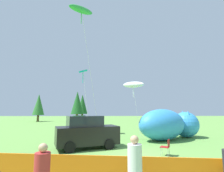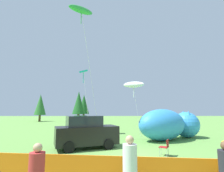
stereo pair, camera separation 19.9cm
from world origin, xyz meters
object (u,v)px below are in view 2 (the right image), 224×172
spectator_in_black_shirt (130,167)px  parked_car (86,132)px  inflatable_cat (169,125)px  kite_green_fish (81,10)px  folding_chair (165,146)px  kite_teal_diamond (84,72)px  kite_white_ghost (133,85)px

spectator_in_black_shirt → parked_car: bearing=107.3°
inflatable_cat → kite_green_fish: kite_green_fish is taller
parked_car → spectator_in_black_shirt: (2.16, -6.97, -0.05)m
folding_chair → inflatable_cat: inflatable_cat is taller
parked_car → kite_green_fish: bearing=89.8°
kite_green_fish → kite_teal_diamond: size_ratio=1.73×
kite_white_ghost → parked_car: bearing=-126.0°
folding_chair → kite_teal_diamond: 12.13m
inflatable_cat → kite_teal_diamond: size_ratio=0.94×
inflatable_cat → spectator_in_black_shirt: bearing=-143.9°
folding_chair → spectator_in_black_shirt: (-2.53, -5.04, 0.46)m
inflatable_cat → kite_green_fish: size_ratio=0.54×
kite_teal_diamond → kite_green_fish: bearing=-85.3°
parked_car → folding_chair: 5.10m
parked_car → kite_teal_diamond: 8.79m
kite_green_fish → kite_teal_diamond: bearing=94.7°
inflatable_cat → kite_teal_diamond: kite_teal_diamond is taller
spectator_in_black_shirt → kite_teal_diamond: bearing=104.3°
kite_green_fish → parked_car: bearing=-69.2°
spectator_in_black_shirt → kite_green_fish: size_ratio=0.15×
kite_green_fish → kite_teal_diamond: kite_green_fish is taller
kite_white_ghost → kite_green_fish: kite_green_fish is taller
inflatable_cat → kite_white_ghost: (-2.76, 2.07, 3.85)m
parked_car → folding_chair: (4.70, -1.92, -0.51)m
parked_car → kite_green_fish: size_ratio=0.36×
kite_white_ghost → folding_chair: bearing=-84.2°
kite_green_fish → kite_teal_diamond: 6.30m
kite_green_fish → inflatable_cat: bearing=5.7°
parked_car → kite_white_ghost: kite_white_ghost is taller
spectator_in_black_shirt → kite_teal_diamond: kite_teal_diamond is taller
parked_car → spectator_in_black_shirt: size_ratio=2.39×
spectator_in_black_shirt → kite_green_fish: kite_green_fish is taller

